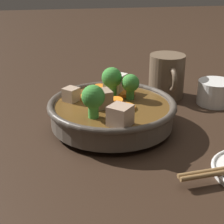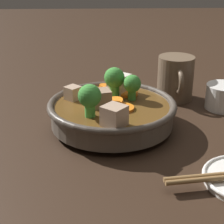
% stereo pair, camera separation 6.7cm
% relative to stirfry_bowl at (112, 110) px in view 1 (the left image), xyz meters
% --- Properties ---
extents(ground_plane, '(3.00, 3.00, 0.00)m').
position_rel_stirfry_bowl_xyz_m(ground_plane, '(0.00, 0.00, -0.04)').
color(ground_plane, black).
extents(stirfry_bowl, '(0.23, 0.23, 0.10)m').
position_rel_stirfry_bowl_xyz_m(stirfry_bowl, '(0.00, 0.00, 0.00)').
color(stirfry_bowl, '#51473D').
rests_on(stirfry_bowl, ground_plane).
extents(tea_cup, '(0.07, 0.07, 0.05)m').
position_rel_stirfry_bowl_xyz_m(tea_cup, '(-0.08, 0.23, -0.01)').
color(tea_cup, white).
rests_on(tea_cup, ground_plane).
extents(dark_mug, '(0.10, 0.08, 0.09)m').
position_rel_stirfry_bowl_xyz_m(dark_mug, '(-0.14, 0.14, 0.01)').
color(dark_mug, brown).
rests_on(dark_mug, ground_plane).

